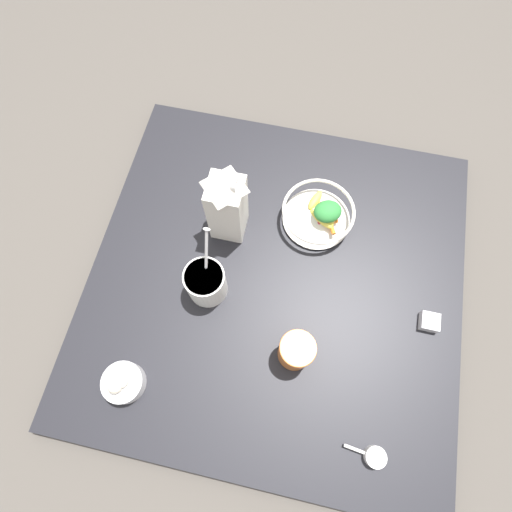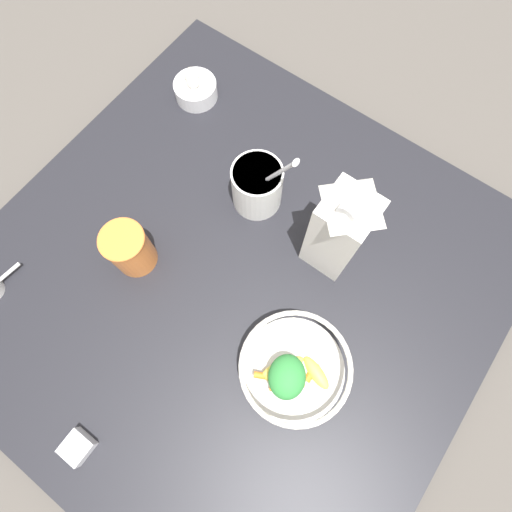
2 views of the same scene
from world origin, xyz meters
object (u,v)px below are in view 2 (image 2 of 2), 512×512
object	(u,v)px
fruit_bowl	(294,369)
garlic_bowl	(195,88)
spice_jar	(78,447)
drinking_cup	(129,249)
milk_carton	(341,228)
yogurt_tub	(257,185)

from	to	relation	value
fruit_bowl	garlic_bowl	size ratio (longest dim) A/B	2.03
fruit_bowl	spice_jar	world-z (taller)	fruit_bowl
drinking_cup	garlic_bowl	xyz separation A→B (m)	(-0.17, 0.41, -0.03)
milk_carton	spice_jar	world-z (taller)	milk_carton
yogurt_tub	fruit_bowl	bearing A→B (deg)	-43.53
yogurt_tub	spice_jar	world-z (taller)	yogurt_tub
fruit_bowl	milk_carton	world-z (taller)	milk_carton
fruit_bowl	yogurt_tub	size ratio (longest dim) A/B	0.90
milk_carton	drinking_cup	distance (m)	0.42
drinking_cup	garlic_bowl	bearing A→B (deg)	112.09
milk_carton	garlic_bowl	bearing A→B (deg)	162.31
fruit_bowl	drinking_cup	bearing A→B (deg)	-179.33
fruit_bowl	drinking_cup	xyz separation A→B (m)	(-0.40, -0.00, 0.02)
drinking_cup	spice_jar	bearing A→B (deg)	-64.86
milk_carton	drinking_cup	xyz separation A→B (m)	(-0.33, -0.25, -0.08)
garlic_bowl	yogurt_tub	bearing A→B (deg)	-26.18
spice_jar	drinking_cup	bearing A→B (deg)	115.14
milk_carton	garlic_bowl	xyz separation A→B (m)	(-0.49, 0.16, -0.11)
fruit_bowl	milk_carton	bearing A→B (deg)	106.90
yogurt_tub	drinking_cup	distance (m)	0.30
drinking_cup	fruit_bowl	bearing A→B (deg)	0.67
yogurt_tub	drinking_cup	size ratio (longest dim) A/B	2.02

